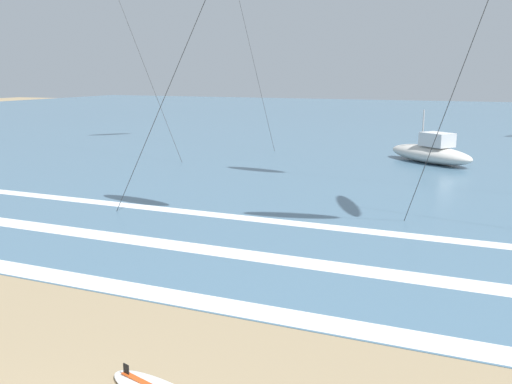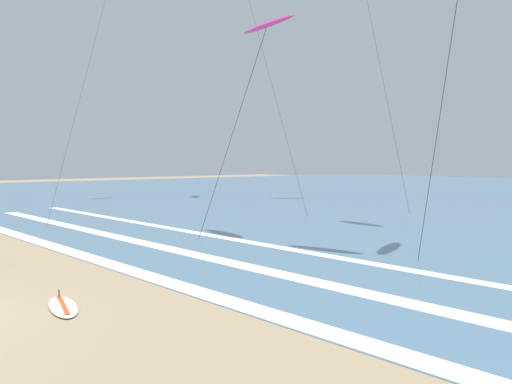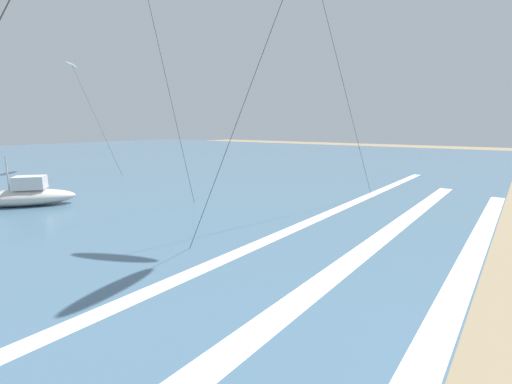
{
  "view_description": "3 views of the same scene",
  "coord_description": "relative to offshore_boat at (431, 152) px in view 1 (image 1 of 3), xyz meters",
  "views": [
    {
      "loc": [
        4.76,
        -2.85,
        4.56
      ],
      "look_at": [
        -0.68,
        10.1,
        1.55
      ],
      "focal_mm": 38.98,
      "sensor_mm": 36.0,
      "label": 1
    },
    {
      "loc": [
        13.17,
        -1.6,
        3.38
      ],
      "look_at": [
        0.39,
        9.3,
        2.39
      ],
      "focal_mm": 39.62,
      "sensor_mm": 36.0,
      "label": 2
    },
    {
      "loc": [
        -5.95,
        5.36,
        4.29
      ],
      "look_at": [
        1.66,
        11.01,
        2.55
      ],
      "focal_mm": 25.58,
      "sensor_mm": 36.0,
      "label": 3
    }
  ],
  "objects": [
    {
      "name": "ocean_surface",
      "position": [
        -2.09,
        24.12,
        -0.55
      ],
      "size": [
        140.0,
        90.0,
        0.01
      ],
      "primitive_type": "cube",
      "color": "slate",
      "rests_on": "ground"
    },
    {
      "name": "wave_foam_mid_break",
      "position": [
        -3.15,
        -17.42,
        -0.54
      ],
      "size": [
        45.28,
        0.77,
        0.01
      ],
      "primitive_type": "cube",
      "color": "white",
      "rests_on": "ocean_surface"
    },
    {
      "name": "offshore_boat",
      "position": [
        0.0,
        0.0,
        0.0
      ],
      "size": [
        5.17,
        4.5,
        2.7
      ],
      "color": "beige",
      "rests_on": "ground"
    },
    {
      "name": "wave_foam_outer_break",
      "position": [
        -0.78,
        -14.05,
        -0.54
      ],
      "size": [
        53.52,
        0.59,
        0.01
      ],
      "primitive_type": "cube",
      "color": "white",
      "rests_on": "ocean_surface"
    },
    {
      "name": "wave_foam_shoreline",
      "position": [
        -0.28,
        -20.48,
        -0.54
      ],
      "size": [
        36.32,
        0.71,
        0.01
      ],
      "primitive_type": "cube",
      "color": "white",
      "rests_on": "ocean_surface"
    }
  ]
}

